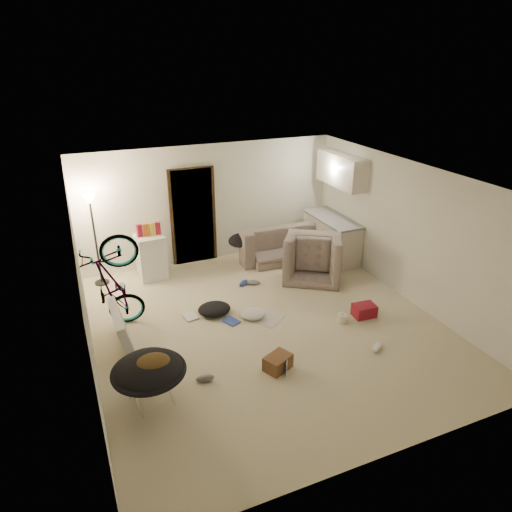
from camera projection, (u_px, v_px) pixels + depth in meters
name	position (u px, v px, depth m)	size (l,w,h in m)	color
floor	(267.00, 326.00, 7.65)	(5.50, 6.00, 0.02)	beige
ceiling	(269.00, 178.00, 6.62)	(5.50, 6.00, 0.02)	white
wall_back	(210.00, 203.00, 9.67)	(5.50, 0.02, 2.50)	white
wall_front	(390.00, 371.00, 4.60)	(5.50, 0.02, 2.50)	white
wall_left	(82.00, 290.00, 6.16)	(0.02, 6.00, 2.50)	white
wall_right	(409.00, 233.00, 8.11)	(0.02, 6.00, 2.50)	white
doorway	(193.00, 217.00, 9.59)	(0.85, 0.10, 2.04)	black
door_trim	(193.00, 217.00, 9.56)	(0.97, 0.04, 2.10)	#302010
floor_lamp	(93.00, 221.00, 8.49)	(0.28, 0.28, 1.81)	black
kitchen_counter	(331.00, 239.00, 10.01)	(0.60, 1.50, 0.88)	beige
counter_top	(333.00, 219.00, 9.82)	(0.64, 1.54, 0.04)	gray
kitchen_uppers	(342.00, 170.00, 9.43)	(0.38, 1.40, 0.65)	beige
sofa	(281.00, 244.00, 10.09)	(1.99, 0.78, 0.58)	#394038
armchair	(313.00, 258.00, 9.27)	(1.10, 0.96, 0.72)	#394038
bicycle	(116.00, 304.00, 7.40)	(0.60, 1.73, 0.91)	black
book_asset	(286.00, 377.00, 6.42)	(0.15, 0.21, 0.02)	maroon
mini_fridge	(151.00, 256.00, 9.11)	(0.53, 0.53, 0.90)	white
snack_box_0	(140.00, 232.00, 8.82)	(0.10, 0.07, 0.30)	maroon
snack_box_1	(146.00, 231.00, 8.86)	(0.10, 0.07, 0.30)	#CF5E19
snack_box_2	(152.00, 230.00, 8.91)	(0.10, 0.07, 0.30)	gold
snack_box_3	(158.00, 229.00, 8.95)	(0.10, 0.07, 0.30)	maroon
saucer_chair	(149.00, 377.00, 5.82)	(0.96, 0.96, 0.68)	silver
hoodie	(152.00, 364.00, 5.73)	(0.48, 0.40, 0.22)	#50391B
sofa_drape	(241.00, 240.00, 9.65)	(0.56, 0.46, 0.28)	black
tv_box	(122.00, 330.00, 6.89)	(0.12, 1.03, 0.68)	silver
drink_case_a	(278.00, 362.00, 6.55)	(0.38, 0.27, 0.22)	brown
drink_case_b	(364.00, 310.00, 7.87)	(0.37, 0.28, 0.22)	maroon
juicer	(342.00, 318.00, 7.69)	(0.16, 0.16, 0.22)	white
newspaper	(263.00, 317.00, 7.87)	(0.46, 0.60, 0.01)	beige
book_blue	(231.00, 321.00, 7.73)	(0.20, 0.27, 0.03)	#2B419E
book_white	(190.00, 316.00, 7.87)	(0.21, 0.28, 0.03)	silver
shoe_0	(244.00, 283.00, 8.93)	(0.26, 0.11, 0.10)	#2B419E
shoe_1	(253.00, 282.00, 8.95)	(0.27, 0.11, 0.10)	slate
shoe_2	(150.00, 374.00, 6.42)	(0.26, 0.11, 0.10)	#2B419E
shoe_3	(205.00, 378.00, 6.33)	(0.26, 0.11, 0.10)	slate
shoe_4	(377.00, 346.00, 7.01)	(0.29, 0.12, 0.11)	white
clothes_lump_a	(214.00, 309.00, 7.94)	(0.57, 0.49, 0.18)	black
clothes_lump_c	(252.00, 314.00, 7.84)	(0.43, 0.37, 0.13)	silver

